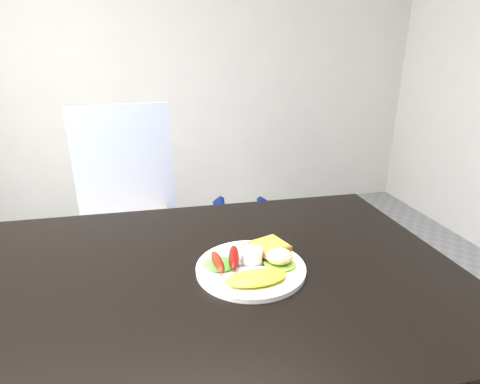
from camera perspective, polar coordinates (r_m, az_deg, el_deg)
name	(u,v)px	position (r m, az deg, el deg)	size (l,w,h in m)	color
room_back_panel	(164,37)	(3.01, -11.46, 22.17)	(4.00, 0.04, 2.70)	silver
dining_table	(204,278)	(0.91, -5.48, -12.92)	(1.20, 0.80, 0.04)	black
dining_chair	(127,233)	(1.81, -16.77, -6.07)	(0.47, 0.47, 0.06)	tan
person	(271,152)	(1.68, 4.76, 6.06)	(0.59, 0.39, 1.63)	navy
plate	(251,268)	(0.89, 1.65, -11.52)	(0.25, 0.25, 0.01)	white
lettuce_left	(219,264)	(0.89, -3.14, -10.86)	(0.08, 0.07, 0.01)	green
lettuce_right	(280,264)	(0.89, 6.10, -10.82)	(0.07, 0.07, 0.01)	#549318
omelette	(256,278)	(0.83, 2.49, -12.93)	(0.14, 0.07, 0.02)	yellow
sausage_a	(218,262)	(0.86, -3.42, -10.57)	(0.02, 0.09, 0.02)	maroon
sausage_b	(234,257)	(0.88, -0.96, -9.88)	(0.03, 0.11, 0.03)	#660D09
ramekin	(252,255)	(0.89, 1.81, -9.54)	(0.05, 0.05, 0.03)	white
toast_a	(260,250)	(0.94, 3.03, -8.79)	(0.07, 0.07, 0.01)	olive
toast_b	(270,246)	(0.93, 4.56, -8.27)	(0.08, 0.08, 0.01)	brown
potato_salad	(279,256)	(0.88, 6.00, -9.71)	(0.06, 0.06, 0.03)	#F8EEA7
fork	(238,267)	(0.88, -0.35, -11.31)	(0.14, 0.01, 0.00)	#ADAFB7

